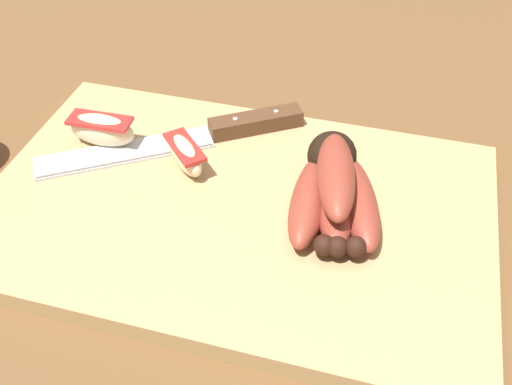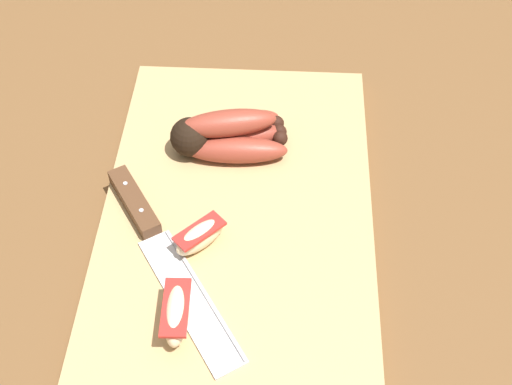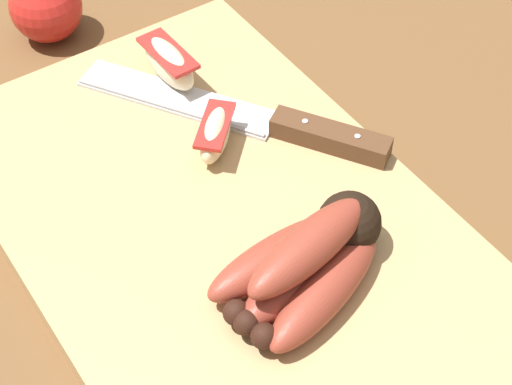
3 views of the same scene
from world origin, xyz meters
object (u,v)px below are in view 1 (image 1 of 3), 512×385
Objects in this scene: banana_bunch at (334,189)px; apple_wedge_middle at (101,129)px; chefs_knife at (212,133)px; apple_wedge_near at (185,154)px.

banana_bunch is 1.98× the size of apple_wedge_middle.
chefs_knife is 4.28× the size of apple_wedge_near.
banana_bunch reaches higher than chefs_knife.
chefs_knife is at bearing 21.35° from apple_wedge_middle.
apple_wedge_near is at bearing -99.68° from chefs_knife.
apple_wedge_near is at bearing 173.89° from banana_bunch.
apple_wedge_near is 0.83× the size of apple_wedge_middle.
apple_wedge_middle is (-0.24, 0.03, -0.00)m from banana_bunch.
chefs_knife is at bearing 153.76° from banana_bunch.
banana_bunch is 0.56× the size of chefs_knife.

